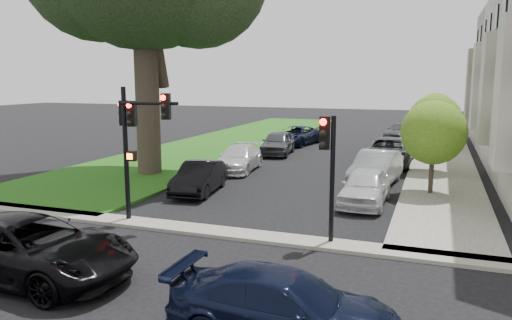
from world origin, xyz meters
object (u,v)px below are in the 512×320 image
(car_parked_2, at_px, (389,152))
(car_parked_5, at_px, (200,177))
(traffic_signal_main, at_px, (135,130))
(car_parked_7, at_px, (278,143))
(small_tree_b, at_px, (435,121))
(car_parked_0, at_px, (365,187))
(car_parked_6, at_px, (238,158))
(car_parked_1, at_px, (376,168))
(small_tree_c, at_px, (436,111))
(car_cross_near, at_px, (28,249))
(small_tree_a, at_px, (434,133))
(car_cross_far, at_px, (285,307))
(car_parked_4, at_px, (401,132))
(car_parked_8, at_px, (296,136))
(traffic_signal_secondary, at_px, (328,156))

(car_parked_2, height_order, car_parked_5, car_parked_2)
(traffic_signal_main, bearing_deg, car_parked_7, 90.50)
(small_tree_b, height_order, car_parked_0, small_tree_b)
(car_parked_2, relative_size, car_parked_5, 1.35)
(car_parked_0, xyz_separation_m, car_parked_6, (-7.54, 5.07, -0.04))
(car_parked_1, height_order, car_parked_5, car_parked_1)
(small_tree_c, bearing_deg, car_parked_0, -97.50)
(small_tree_b, distance_m, car_parked_2, 3.60)
(car_cross_near, distance_m, car_parked_2, 21.49)
(small_tree_b, xyz_separation_m, car_parked_1, (-2.49, -4.12, -1.99))
(small_tree_a, distance_m, car_cross_far, 14.13)
(car_parked_4, relative_size, car_parked_8, 0.95)
(car_cross_near, height_order, car_parked_2, car_parked_2)
(car_parked_5, bearing_deg, car_parked_6, 85.70)
(car_parked_4, bearing_deg, small_tree_a, -73.78)
(car_cross_near, bearing_deg, car_parked_5, 2.08)
(car_cross_near, relative_size, car_parked_1, 1.18)
(small_tree_a, xyz_separation_m, car_parked_6, (-10.00, 2.49, -2.05))
(small_tree_c, height_order, car_parked_0, small_tree_c)
(small_tree_a, distance_m, car_parked_5, 10.29)
(car_parked_0, xyz_separation_m, car_parked_4, (-0.19, 22.32, -0.03))
(small_tree_b, xyz_separation_m, car_cross_near, (-9.42, -18.61, -1.99))
(car_parked_1, height_order, car_parked_6, car_parked_1)
(traffic_signal_main, distance_m, car_parked_8, 21.96)
(small_tree_c, bearing_deg, traffic_signal_secondary, -96.84)
(traffic_signal_secondary, height_order, car_parked_1, traffic_signal_secondary)
(traffic_signal_secondary, height_order, car_cross_far, traffic_signal_secondary)
(car_parked_8, bearing_deg, small_tree_c, 22.05)
(car_cross_near, distance_m, car_parked_6, 15.62)
(car_parked_7, xyz_separation_m, car_parked_8, (-0.12, 5.03, -0.07))
(small_tree_c, bearing_deg, car_cross_near, -107.88)
(traffic_signal_main, height_order, traffic_signal_secondary, traffic_signal_main)
(small_tree_c, height_order, car_parked_4, small_tree_c)
(car_parked_2, bearing_deg, car_parked_8, 138.88)
(traffic_signal_main, relative_size, car_parked_7, 1.04)
(small_tree_c, xyz_separation_m, traffic_signal_main, (-9.63, -23.96, 0.63))
(car_cross_near, xyz_separation_m, car_cross_far, (6.96, -0.65, -0.12))
(traffic_signal_main, xyz_separation_m, car_cross_far, (7.17, -5.88, -2.60))
(car_parked_1, xyz_separation_m, car_parked_4, (-0.16, 18.38, -0.10))
(traffic_signal_secondary, bearing_deg, car_cross_far, -85.86)
(small_tree_a, distance_m, car_parked_2, 7.87)
(small_tree_c, relative_size, car_parked_6, 0.84)
(car_parked_2, relative_size, car_parked_8, 1.12)
(car_parked_6, bearing_deg, car_parked_8, 83.65)
(small_tree_c, xyz_separation_m, car_cross_far, (-2.46, -29.84, -1.97))
(car_parked_5, xyz_separation_m, car_parked_8, (-0.26, 16.92, 0.01))
(car_cross_far, bearing_deg, small_tree_b, -7.19)
(car_cross_near, bearing_deg, small_tree_a, -34.79)
(traffic_signal_secondary, distance_m, car_parked_7, 18.28)
(traffic_signal_secondary, bearing_deg, car_cross_near, -141.52)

